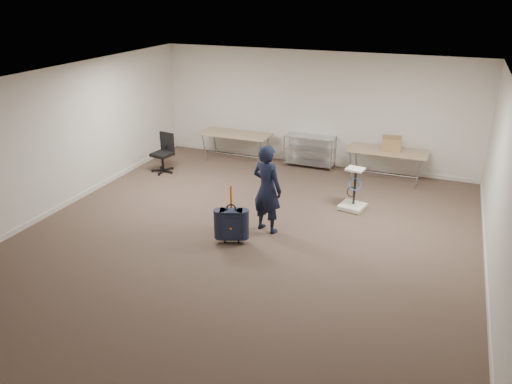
% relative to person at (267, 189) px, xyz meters
% --- Properties ---
extents(ground, '(9.00, 9.00, 0.00)m').
position_rel_person_xyz_m(ground, '(-0.24, -0.51, -0.83)').
color(ground, '#3F3126').
rests_on(ground, ground).
extents(room_shell, '(8.00, 9.00, 9.00)m').
position_rel_person_xyz_m(room_shell, '(-0.24, 0.87, -0.78)').
color(room_shell, silver).
rests_on(room_shell, ground).
extents(folding_table_left, '(1.80, 0.75, 0.73)m').
position_rel_person_xyz_m(folding_table_left, '(-2.14, 3.44, -0.15)').
color(folding_table_left, tan).
rests_on(folding_table_left, ground).
extents(folding_table_right, '(1.80, 0.75, 0.73)m').
position_rel_person_xyz_m(folding_table_right, '(1.66, 3.44, -0.15)').
color(folding_table_right, tan).
rests_on(folding_table_right, ground).
extents(wire_shelf, '(1.22, 0.47, 0.80)m').
position_rel_person_xyz_m(wire_shelf, '(-0.24, 3.69, -0.39)').
color(wire_shelf, silver).
rests_on(wire_shelf, ground).
extents(person, '(0.69, 0.56, 1.65)m').
position_rel_person_xyz_m(person, '(0.00, 0.00, 0.00)').
color(person, black).
rests_on(person, ground).
extents(suitcase, '(0.45, 0.35, 1.07)m').
position_rel_person_xyz_m(suitcase, '(-0.40, -0.70, -0.46)').
color(suitcase, black).
rests_on(suitcase, ground).
extents(office_chair, '(0.57, 0.57, 0.94)m').
position_rel_person_xyz_m(office_chair, '(-3.44, 2.04, -0.54)').
color(office_chair, black).
rests_on(office_chair, ground).
extents(equipment_cart, '(0.56, 0.56, 0.88)m').
position_rel_person_xyz_m(equipment_cart, '(1.29, 1.53, -0.60)').
color(equipment_cart, beige).
rests_on(equipment_cart, ground).
extents(cardboard_box, '(0.46, 0.36, 0.32)m').
position_rel_person_xyz_m(cardboard_box, '(1.74, 3.43, 0.06)').
color(cardboard_box, olive).
rests_on(cardboard_box, folding_table_right).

